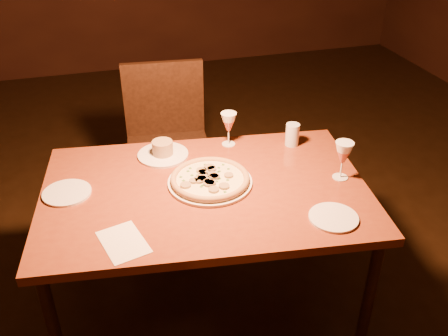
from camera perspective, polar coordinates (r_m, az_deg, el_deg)
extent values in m
plane|color=black|center=(2.76, 0.64, -13.47)|extent=(7.00, 7.00, 0.00)
cube|color=brown|center=(2.17, -2.14, -2.73)|extent=(1.51, 1.07, 0.04)
cylinder|color=black|center=(2.74, -16.49, -5.68)|extent=(0.05, 0.05, 0.71)
cylinder|color=black|center=(2.28, 16.10, -14.64)|extent=(0.05, 0.05, 0.71)
cylinder|color=black|center=(2.82, 10.10, -3.46)|extent=(0.05, 0.05, 0.71)
cube|color=black|center=(2.92, -6.28, 1.75)|extent=(0.52, 0.52, 0.05)
cube|color=black|center=(3.01, -6.90, 7.91)|extent=(0.47, 0.08, 0.45)
cylinder|color=black|center=(2.90, -9.44, -5.00)|extent=(0.04, 0.04, 0.48)
cylinder|color=black|center=(3.22, -9.68, -0.98)|extent=(0.04, 0.04, 0.48)
cylinder|color=black|center=(2.92, -1.91, -4.28)|extent=(0.04, 0.04, 0.48)
cylinder|color=black|center=(3.24, -2.91, -0.35)|extent=(0.04, 0.04, 0.48)
cylinder|color=white|center=(2.18, -1.60, -1.63)|extent=(0.37, 0.37, 0.01)
cylinder|color=#F9ECAC|center=(2.18, -1.61, -1.33)|extent=(0.34, 0.34, 0.01)
torus|color=tan|center=(2.17, -1.61, -1.19)|extent=(0.35, 0.35, 0.03)
cylinder|color=white|center=(2.41, -6.98, 1.52)|extent=(0.24, 0.24, 0.01)
cylinder|color=#9F7D5B|center=(2.39, -7.04, 2.32)|extent=(0.10, 0.10, 0.07)
cylinder|color=silver|center=(2.48, 7.81, 3.80)|extent=(0.07, 0.07, 0.11)
cylinder|color=white|center=(2.22, -17.51, -2.72)|extent=(0.20, 0.20, 0.01)
cylinder|color=white|center=(2.03, 12.41, -5.55)|extent=(0.20, 0.20, 0.01)
cube|color=white|center=(1.91, -11.42, -8.30)|extent=(0.20, 0.24, 0.00)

